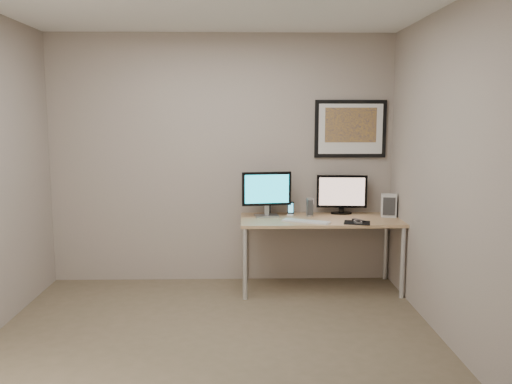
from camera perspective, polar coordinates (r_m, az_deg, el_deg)
The scene contains 14 objects.
floor at distance 4.37m, azimuth -4.36°, elevation -15.71°, with size 3.60×3.60×0.00m, color brown.
room at distance 4.45m, azimuth -4.29°, elevation 6.54°, with size 3.60×3.60×3.60m.
desk at distance 5.51m, azimuth 6.76°, elevation -3.46°, with size 1.60×0.70×0.73m.
framed_art at distance 5.79m, azimuth 9.91°, elevation 6.58°, with size 0.75×0.04×0.60m.
monitor_large at distance 5.51m, azimuth 1.13°, elevation -0.00°, with size 0.51×0.19×0.46m.
monitor_tv at distance 5.75m, azimuth 9.01°, elevation -0.14°, with size 0.53×0.14×0.41m.
speaker_left at distance 5.70m, azimuth 1.26°, elevation -1.39°, with size 0.07×0.07×0.19m, color #ABABB0.
speaker_right at distance 5.60m, azimuth 5.68°, elevation -1.60°, with size 0.08×0.08×0.19m, color #ABABB0.
phone_dock at distance 5.63m, azimuth 3.69°, elevation -1.74°, with size 0.07×0.07×0.14m, color black.
keyboard at distance 5.30m, azimuth 5.28°, elevation -3.08°, with size 0.47×0.13×0.02m, color silver.
mousepad at distance 5.33m, azimuth 10.59°, elevation -3.19°, with size 0.25×0.22×0.00m, color black.
mouse at distance 5.31m, azimuth 10.67°, elevation -3.03°, with size 0.06×0.10×0.03m, color black.
remote at distance 5.42m, azimuth 10.75°, elevation -2.93°, with size 0.04×0.15×0.02m, color black.
fan_unit at distance 5.70m, azimuth 13.80°, elevation -1.39°, with size 0.15×0.11×0.23m, color silver.
Camera 1 is at (0.22, -3.99, 1.76)m, focal length 38.00 mm.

